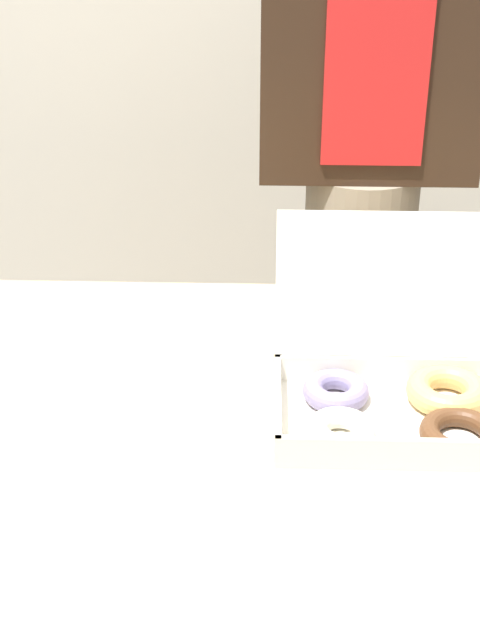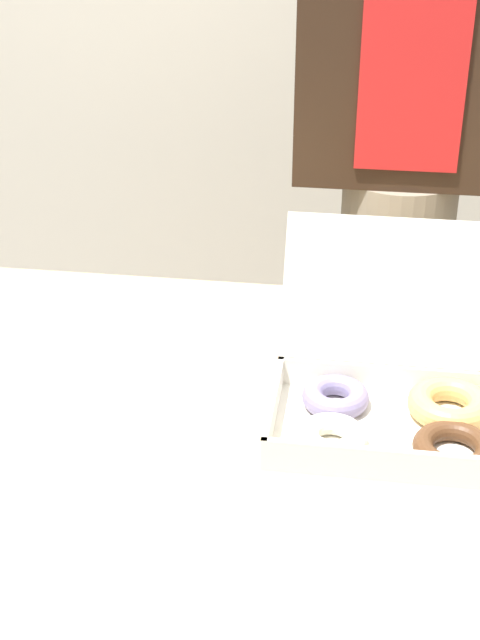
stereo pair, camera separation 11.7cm
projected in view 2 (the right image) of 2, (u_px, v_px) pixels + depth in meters
table at (250, 613)px, 1.36m from camera, size 1.18×0.83×0.71m
donut_box at (399, 398)px, 1.16m from camera, size 0.32×0.30×0.23m
person_customer at (404, 155)px, 1.67m from camera, size 0.40×0.22×1.60m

